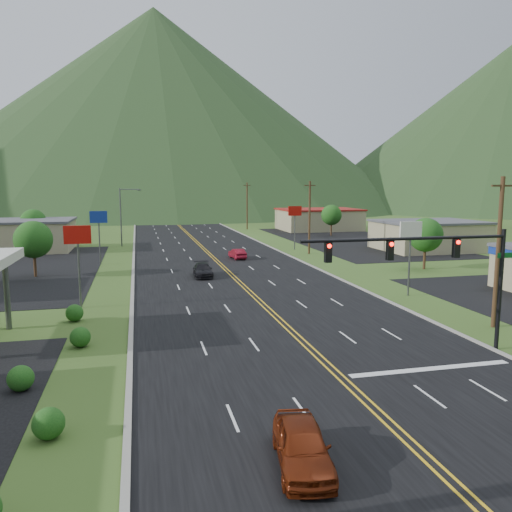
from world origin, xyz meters
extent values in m
cylinder|color=black|center=(10.50, 14.00, 3.50)|extent=(0.24, 0.24, 7.00)
cylinder|color=black|center=(4.50, 14.00, 6.60)|extent=(12.00, 0.18, 0.18)
cube|color=#0C591E|center=(10.90, 14.00, 5.50)|extent=(1.40, 0.06, 0.30)
cube|color=black|center=(7.50, 14.00, 6.00)|extent=(0.35, 0.28, 1.05)
sphere|color=#FF0C05|center=(7.50, 13.82, 6.35)|extent=(0.22, 0.22, 0.22)
cube|color=black|center=(3.50, 14.00, 6.00)|extent=(0.35, 0.28, 1.05)
sphere|color=#FF0C05|center=(3.50, 13.82, 6.35)|extent=(0.22, 0.22, 0.22)
cube|color=black|center=(0.00, 14.00, 6.00)|extent=(0.35, 0.28, 1.05)
sphere|color=#FF0C05|center=(0.00, 13.82, 6.35)|extent=(0.22, 0.22, 0.22)
cylinder|color=#59595E|center=(-12.00, 70.00, 4.50)|extent=(0.20, 0.20, 9.00)
cylinder|color=#59595E|center=(-10.56, 70.00, 8.80)|extent=(2.88, 0.12, 0.12)
cube|color=#59595E|center=(-9.12, 70.00, 8.70)|extent=(0.60, 0.25, 0.18)
cylinder|color=#59595E|center=(-18.00, 25.00, 2.50)|extent=(0.36, 0.36, 5.00)
cube|color=tan|center=(-28.00, 68.00, 2.10)|extent=(18.00, 11.00, 4.20)
cube|color=#4C4C51|center=(-28.00, 68.00, 4.35)|extent=(18.40, 11.40, 0.30)
cube|color=tan|center=(32.00, 55.00, 2.00)|extent=(14.00, 11.00, 4.00)
cube|color=#4C4C51|center=(32.00, 55.00, 4.15)|extent=(14.40, 11.40, 0.30)
cube|color=tan|center=(28.00, 90.00, 2.10)|extent=(16.00, 12.00, 4.20)
cube|color=maroon|center=(28.00, 90.00, 4.35)|extent=(16.40, 12.40, 0.30)
cylinder|color=#59595E|center=(-14.00, 30.00, 2.50)|extent=(0.16, 0.16, 5.00)
cube|color=#B20F0A|center=(-14.00, 30.00, 5.70)|extent=(2.00, 0.18, 1.40)
cylinder|color=#59595E|center=(-14.00, 52.00, 2.50)|extent=(0.16, 0.16, 5.00)
cube|color=navy|center=(-14.00, 52.00, 5.70)|extent=(2.00, 0.18, 1.40)
cylinder|color=#59595E|center=(13.00, 28.00, 2.50)|extent=(0.16, 0.16, 5.00)
cube|color=white|center=(13.00, 28.00, 5.70)|extent=(2.00, 0.18, 1.40)
cylinder|color=#59595E|center=(13.00, 60.00, 2.50)|extent=(0.16, 0.16, 5.00)
cube|color=#B20F0A|center=(13.00, 60.00, 5.70)|extent=(2.00, 0.18, 1.40)
cylinder|color=#382314|center=(-20.00, 45.00, 1.50)|extent=(0.30, 0.30, 3.00)
sphere|color=#184814|center=(-20.00, 45.00, 3.90)|extent=(3.84, 3.84, 3.84)
cylinder|color=#382314|center=(-25.00, 72.00, 1.50)|extent=(0.30, 0.30, 3.00)
sphere|color=#184814|center=(-25.00, 72.00, 3.90)|extent=(3.84, 3.84, 3.84)
cylinder|color=#382314|center=(22.00, 40.00, 1.50)|extent=(0.30, 0.30, 3.00)
sphere|color=#184814|center=(22.00, 40.00, 3.90)|extent=(3.84, 3.84, 3.84)
cylinder|color=#382314|center=(26.00, 78.00, 1.50)|extent=(0.30, 0.30, 3.00)
sphere|color=#184814|center=(26.00, 78.00, 3.90)|extent=(3.84, 3.84, 3.84)
cylinder|color=#382314|center=(13.50, 18.00, 5.00)|extent=(0.28, 0.28, 10.00)
cube|color=#382314|center=(13.50, 18.00, 9.40)|extent=(1.60, 0.12, 0.12)
cylinder|color=#382314|center=(13.50, 55.00, 5.00)|extent=(0.28, 0.28, 10.00)
cube|color=#382314|center=(13.50, 55.00, 9.40)|extent=(1.60, 0.12, 0.12)
cylinder|color=#382314|center=(13.50, 95.00, 5.00)|extent=(0.28, 0.28, 10.00)
cube|color=#382314|center=(13.50, 95.00, 9.40)|extent=(1.60, 0.12, 0.12)
cylinder|color=#382314|center=(13.50, 135.00, 5.00)|extent=(0.28, 0.28, 10.00)
cube|color=#382314|center=(13.50, 135.00, 9.40)|extent=(1.60, 0.12, 0.12)
cone|color=#1D3116|center=(0.00, 220.00, 42.50)|extent=(220.00, 220.00, 85.00)
imported|color=#64200B|center=(-4.37, 4.99, 0.74)|extent=(2.42, 4.56, 1.48)
imported|color=black|center=(-3.07, 40.97, 0.67)|extent=(2.13, 4.74, 1.35)
imported|color=maroon|center=(2.90, 52.63, 0.64)|extent=(1.77, 4.02, 1.28)
camera|label=1|loc=(-9.51, -9.89, 9.43)|focal=35.00mm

